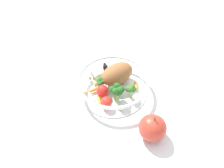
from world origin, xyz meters
The scene contains 3 objects.
ground_plane centered at (0.00, 0.00, 0.00)m, with size 2.40×2.40×0.00m, color white.
food_container centered at (-0.02, -0.01, 0.03)m, with size 0.20×0.20×0.07m.
loose_apple centered at (0.08, 0.14, 0.03)m, with size 0.07×0.07×0.08m.
Camera 1 is at (0.38, 0.16, 0.49)m, focal length 36.23 mm.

